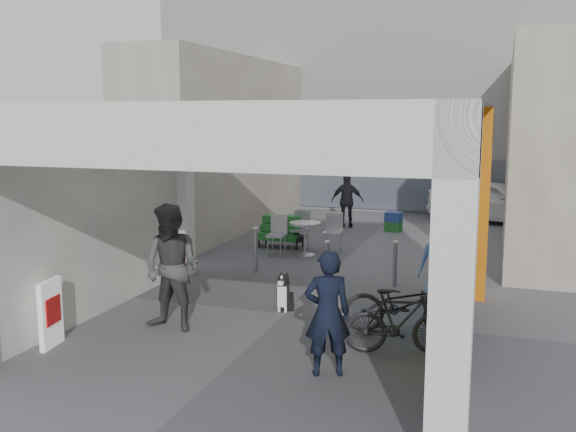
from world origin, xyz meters
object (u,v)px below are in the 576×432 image
(man_crates, at_px, (347,201))
(man_elderly, at_px, (440,263))
(bicycle_front, at_px, (404,304))
(cafe_set, at_px, (304,239))
(bicycle_rear, at_px, (400,322))
(border_collie, at_px, (285,295))
(produce_stand, at_px, (281,235))
(white_van, at_px, (492,201))
(man_back_turned, at_px, (172,268))
(man_with_dog, at_px, (327,313))

(man_crates, bearing_deg, man_elderly, 107.40)
(man_crates, relative_size, bicycle_front, 0.89)
(cafe_set, bearing_deg, bicycle_rear, -61.47)
(border_collie, bearing_deg, bicycle_rear, -52.38)
(cafe_set, bearing_deg, man_elderly, -43.52)
(produce_stand, distance_m, border_collie, 5.37)
(man_elderly, relative_size, bicycle_front, 0.83)
(cafe_set, distance_m, border_collie, 4.73)
(bicycle_front, bearing_deg, bicycle_rear, 177.53)
(border_collie, bearing_deg, white_van, 53.98)
(cafe_set, xyz_separation_m, man_back_turned, (-0.27, -6.13, 0.66))
(bicycle_front, relative_size, bicycle_rear, 1.18)
(border_collie, bearing_deg, cafe_set, 83.70)
(border_collie, relative_size, bicycle_rear, 0.44)
(man_with_dog, bearing_deg, man_crates, -101.00)
(man_with_dog, relative_size, man_crates, 1.02)
(man_back_turned, bearing_deg, bicycle_front, 20.33)
(white_van, bearing_deg, bicycle_rear, -170.88)
(man_back_turned, bearing_deg, white_van, 74.95)
(bicycle_front, bearing_deg, man_crates, 11.29)
(bicycle_rear, bearing_deg, man_back_turned, 77.61)
(man_crates, bearing_deg, bicycle_front, 100.77)
(border_collie, xyz_separation_m, bicycle_front, (2.14, -0.59, 0.21))
(man_back_turned, bearing_deg, man_with_dog, -13.64)
(produce_stand, relative_size, man_back_turned, 0.61)
(cafe_set, height_order, border_collie, cafe_set)
(border_collie, distance_m, bicycle_front, 2.23)
(man_with_dog, distance_m, man_elderly, 3.83)
(bicycle_rear, bearing_deg, border_collie, 43.16)
(cafe_set, bearing_deg, bicycle_front, -58.26)
(man_crates, relative_size, white_van, 0.41)
(man_with_dog, height_order, man_elderly, man_with_dog)
(man_back_turned, distance_m, bicycle_rear, 3.59)
(white_van, bearing_deg, cafe_set, 159.29)
(cafe_set, bearing_deg, white_van, 55.40)
(border_collie, height_order, man_crates, man_crates)
(man_crates, xyz_separation_m, bicycle_rear, (3.09, -9.84, -0.35))
(produce_stand, distance_m, bicycle_rear, 7.64)
(produce_stand, bearing_deg, man_back_turned, -70.03)
(border_collie, distance_m, man_elderly, 2.82)
(produce_stand, relative_size, man_elderly, 0.80)
(border_collie, distance_m, man_back_turned, 2.16)
(bicycle_rear, bearing_deg, man_with_dog, 129.03)
(cafe_set, bearing_deg, man_crates, 87.13)
(cafe_set, relative_size, border_collie, 2.33)
(man_back_turned, height_order, bicycle_front, man_back_turned)
(produce_stand, distance_m, man_elderly, 5.81)
(cafe_set, height_order, bicycle_front, cafe_set)
(man_elderly, bearing_deg, produce_stand, 147.16)
(man_crates, distance_m, white_van, 4.79)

